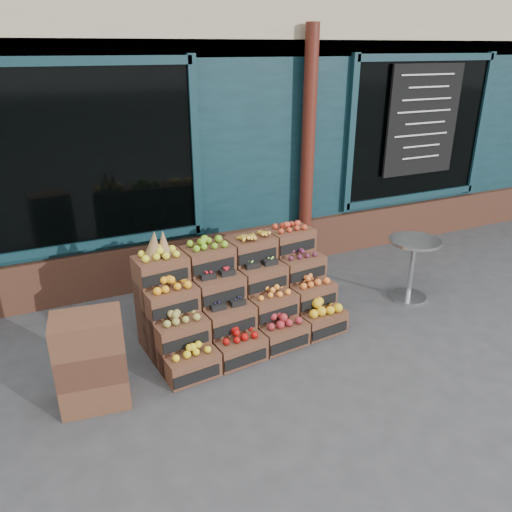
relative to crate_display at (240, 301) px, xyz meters
name	(u,v)px	position (x,y,z in m)	size (l,w,h in m)	color
ground	(302,352)	(0.43, -0.62, -0.40)	(60.00, 60.00, 0.00)	#3A3A3C
shop_facade	(157,80)	(0.43, 4.50, 2.00)	(12.00, 6.24, 4.80)	#0E2931
crate_display	(240,301)	(0.00, 0.00, 0.00)	(2.15, 1.21, 1.29)	#553221
spare_crates	(91,361)	(-1.61, -0.52, 0.03)	(0.63, 0.47, 0.87)	#553221
bistro_table	(412,262)	(2.24, -0.12, 0.09)	(0.62, 0.62, 0.78)	silver
shopkeeper	(126,208)	(-0.75, 2.04, 0.57)	(0.71, 0.46, 1.94)	#14471B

